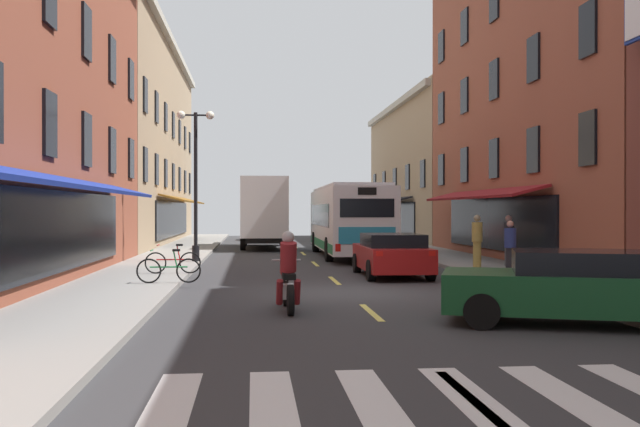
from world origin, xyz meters
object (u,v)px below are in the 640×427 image
Objects in this scene: sedan_far at (577,287)px; pedestrian_near at (510,245)px; sedan_mid at (262,230)px; bicycle_mid at (169,270)px; transit_bus at (348,220)px; pedestrian_mid at (509,240)px; box_truck at (264,212)px; street_lamp_twin at (196,178)px; pedestrian_far at (477,240)px; sedan_near at (392,254)px; motorcycle_rider at (288,277)px; bicycle_near at (173,262)px.

sedan_far is 3.10× the size of pedestrian_near.
sedan_mid is 30.65m from bicycle_mid.
transit_bus is 8.95m from pedestrian_mid.
box_truck is (-3.69, 7.08, 0.32)m from transit_bus.
street_lamp_twin is (0.06, 8.09, 2.82)m from bicycle_mid.
pedestrian_mid reaches higher than bicycle_mid.
pedestrian_far reaches higher than pedestrian_mid.
sedan_far is at bearing 89.21° from pedestrian_near.
transit_bus is 2.62× the size of sedan_mid.
pedestrian_near is (3.68, -10.35, -0.66)m from transit_bus.
sedan_near is 0.87× the size of sedan_far.
motorcycle_rider is at bearing 54.51° from pedestrian_near.
street_lamp_twin is at bearing -18.42° from pedestrian_near.
sedan_mid is at bearing 89.89° from box_truck.
transit_bus is at bearing 54.62° from bicycle_near.
pedestrian_mid is (11.41, 1.88, 0.56)m from bicycle_near.
sedan_far is 12.01m from pedestrian_mid.
pedestrian_mid reaches higher than pedestrian_near.
sedan_far is at bearing -81.99° from sedan_mid.
bicycle_mid is at bearing -117.83° from transit_bus.
sedan_far is (1.59, -19.22, -0.96)m from transit_bus.
sedan_near is 8.89m from street_lamp_twin.
pedestrian_near is (10.43, -0.85, 0.50)m from bicycle_near.
box_truck is at bearing 102.65° from sedan_near.
bicycle_mid is (-6.61, -2.68, -0.20)m from sedan_near.
motorcycle_rider is at bearing -76.98° from street_lamp_twin.
pedestrian_far reaches higher than sedan_far.
sedan_far is 11.39m from pedestrian_far.
sedan_near reaches higher than bicycle_near.
transit_bus is 14.04m from bicycle_mid.
transit_bus reaches higher than pedestrian_far.
box_truck is 17.23m from sedan_near.
street_lamp_twin is (-11.14, 3.34, 2.26)m from pedestrian_mid.
sedan_far reaches higher than bicycle_near.
sedan_far is at bearing -61.64° from street_lamp_twin.
pedestrian_near is (10.21, 2.02, 0.50)m from bicycle_mid.
sedan_far is (1.52, -9.53, 0.00)m from sedan_near.
bicycle_near is 1.05× the size of pedestrian_near.
sedan_mid is at bearing 122.34° from pedestrian_mid.
pedestrian_near is 0.91× the size of pedestrian_mid.
pedestrian_near reaches higher than sedan_far.
bicycle_mid is at bearing 139.87° from sedan_far.
street_lamp_twin is at bearing -146.54° from transit_bus.
box_truck is 18.95m from pedestrian_near.
transit_bus is at bearing 136.57° from pedestrian_far.
sedan_near is 3.68m from pedestrian_near.
transit_bus is 18.53m from sedan_mid.
bicycle_near is at bearing 178.42° from sedan_near.
sedan_far is at bearing -75.66° from pedestrian_far.
street_lamp_twin is at bearing 87.01° from bicycle_near.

